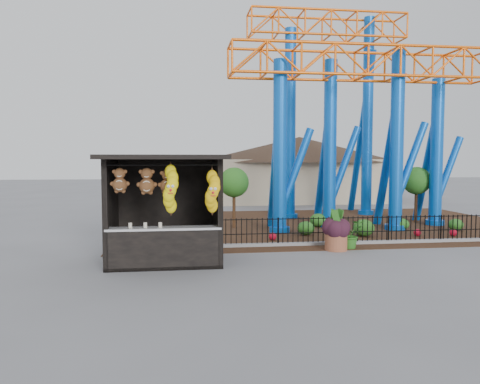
{
  "coord_description": "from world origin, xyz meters",
  "views": [
    {
      "loc": [
        -2.6,
        -12.65,
        3.0
      ],
      "look_at": [
        -0.73,
        1.5,
        2.0
      ],
      "focal_mm": 35.0,
      "sensor_mm": 36.0,
      "label": 1
    }
  ],
  "objects": [
    {
      "name": "prize_booth",
      "position": [
        -2.99,
        0.93,
        1.52
      ],
      "size": [
        3.5,
        3.4,
        3.12
      ],
      "color": "black",
      "rests_on": "ground"
    },
    {
      "name": "pavilion",
      "position": [
        6.0,
        20.0,
        3.07
      ],
      "size": [
        15.0,
        15.0,
        4.8
      ],
      "color": "#BFAD8C",
      "rests_on": "ground"
    },
    {
      "name": "roller_coaster",
      "position": [
        5.12,
        8.23,
        6.44
      ],
      "size": [
        11.0,
        6.37,
        10.82
      ],
      "color": "blue",
      "rests_on": "ground"
    },
    {
      "name": "landscaping",
      "position": [
        4.78,
        5.52,
        0.29
      ],
      "size": [
        8.56,
        3.74,
        0.65
      ],
      "color": "#265F1C",
      "rests_on": "mulch_bed"
    },
    {
      "name": "mulch_bed",
      "position": [
        4.0,
        8.0,
        0.01
      ],
      "size": [
        18.0,
        12.0,
        0.02
      ],
      "primitive_type": "cube",
      "color": "#331E11",
      "rests_on": "ground"
    },
    {
      "name": "picket_fence",
      "position": [
        4.9,
        3.0,
        0.5
      ],
      "size": [
        12.2,
        0.06,
        1.0
      ],
      "primitive_type": null,
      "color": "black",
      "rests_on": "ground"
    },
    {
      "name": "ground",
      "position": [
        0.0,
        0.0,
        0.0
      ],
      "size": [
        120.0,
        120.0,
        0.0
      ],
      "primitive_type": "plane",
      "color": "slate",
      "rests_on": "ground"
    },
    {
      "name": "potted_plant",
      "position": [
        3.11,
        2.31,
        0.49
      ],
      "size": [
        1.01,
        0.91,
        0.97
      ],
      "primitive_type": "imported",
      "rotation": [
        0.0,
        0.0,
        0.2
      ],
      "color": "#235D1B",
      "rests_on": "ground"
    },
    {
      "name": "curb",
      "position": [
        4.0,
        3.0,
        0.06
      ],
      "size": [
        18.0,
        0.18,
        0.12
      ],
      "primitive_type": "cube",
      "color": "gray",
      "rests_on": "ground"
    },
    {
      "name": "terracotta_planter",
      "position": [
        2.54,
        2.07,
        0.32
      ],
      "size": [
        0.77,
        0.77,
        0.63
      ],
      "primitive_type": "cylinder",
      "rotation": [
        0.0,
        0.0,
        0.05
      ],
      "color": "#9B5538",
      "rests_on": "ground"
    },
    {
      "name": "planter_foliage",
      "position": [
        2.54,
        2.07,
        0.95
      ],
      "size": [
        0.7,
        0.7,
        0.64
      ],
      "primitive_type": "ellipsoid",
      "color": "black",
      "rests_on": "terracotta_planter"
    }
  ]
}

